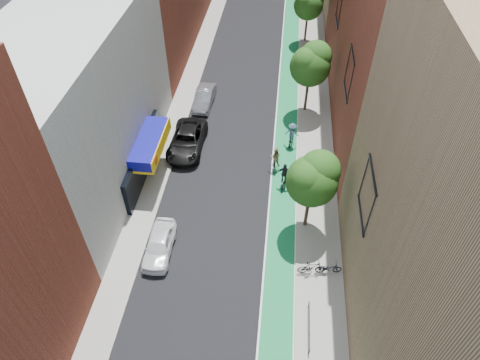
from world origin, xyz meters
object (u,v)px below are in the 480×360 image
(cyclist_lane_mid, at_px, (284,178))
(cyclist_lane_far, at_px, (292,136))
(parked_car_black, at_px, (187,141))
(parked_car_white, at_px, (159,244))
(cyclist_lane_near, at_px, (275,160))
(parked_car_silver, at_px, (204,98))

(cyclist_lane_mid, bearing_deg, cyclist_lane_far, -83.62)
(parked_car_black, relative_size, cyclist_lane_mid, 2.69)
(parked_car_white, bearing_deg, parked_car_black, 90.18)
(parked_car_white, distance_m, cyclist_lane_mid, 10.60)
(cyclist_lane_far, bearing_deg, parked_car_black, 23.63)
(cyclist_lane_far, bearing_deg, cyclist_lane_near, 83.22)
(parked_car_silver, bearing_deg, cyclist_lane_far, -29.59)
(cyclist_lane_near, height_order, cyclist_lane_far, cyclist_lane_far)
(cyclist_lane_near, relative_size, cyclist_lane_mid, 0.96)
(parked_car_white, xyz_separation_m, parked_car_silver, (0.06, 17.27, 0.01))
(parked_car_white, xyz_separation_m, cyclist_lane_far, (8.36, 12.09, 0.24))
(parked_car_silver, distance_m, cyclist_lane_far, 9.78)
(parked_car_white, bearing_deg, cyclist_lane_mid, 40.30)
(cyclist_lane_mid, distance_m, cyclist_lane_far, 5.08)
(parked_car_white, distance_m, parked_car_silver, 17.27)
(parked_car_black, xyz_separation_m, parked_car_silver, (0.34, 6.57, -0.08))
(parked_car_white, height_order, parked_car_black, parked_car_black)
(parked_car_black, bearing_deg, cyclist_lane_far, 9.62)
(cyclist_lane_near, bearing_deg, cyclist_lane_far, -109.18)
(parked_car_silver, height_order, cyclist_lane_mid, cyclist_lane_mid)
(cyclist_lane_near, bearing_deg, cyclist_lane_mid, 114.65)
(cyclist_lane_near, bearing_deg, parked_car_silver, -47.62)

